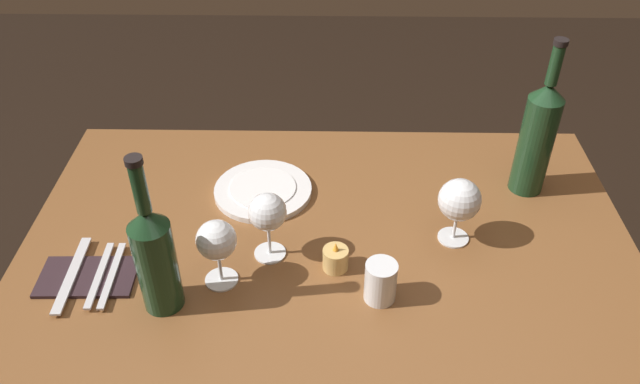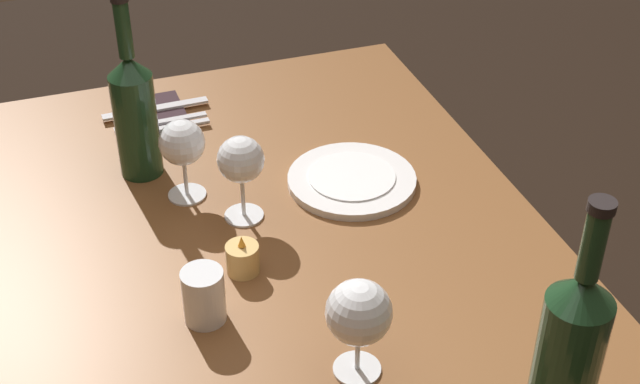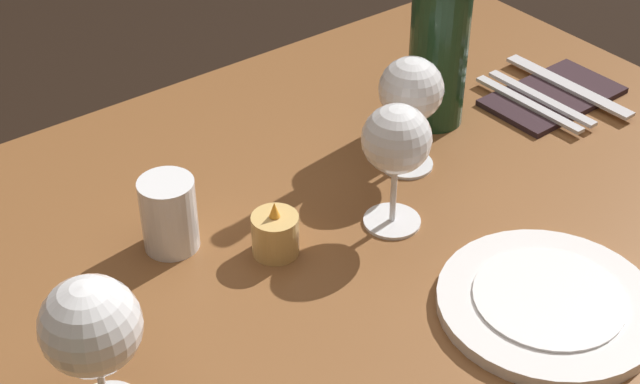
{
  "view_description": "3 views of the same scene",
  "coord_description": "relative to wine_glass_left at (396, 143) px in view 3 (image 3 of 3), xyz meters",
  "views": [
    {
      "loc": [
        0.0,
        0.97,
        1.65
      ],
      "look_at": [
        0.02,
        -0.05,
        0.85
      ],
      "focal_mm": 35.51,
      "sensor_mm": 36.0,
      "label": 1
    },
    {
      "loc": [
        -1.07,
        0.29,
        1.65
      ],
      "look_at": [
        0.02,
        -0.08,
        0.84
      ],
      "focal_mm": 50.73,
      "sensor_mm": 36.0,
      "label": 2
    },
    {
      "loc": [
        -0.46,
        -0.61,
        1.41
      ],
      "look_at": [
        -0.0,
        -0.0,
        0.85
      ],
      "focal_mm": 53.45,
      "sensor_mm": 36.0,
      "label": 3
    }
  ],
  "objects": [
    {
      "name": "folded_napkin",
      "position": [
        0.36,
        0.08,
        -0.11
      ],
      "size": [
        0.19,
        0.11,
        0.01
      ],
      "color": "#2D1E23",
      "rests_on": "dining_table"
    },
    {
      "name": "wine_glass_centre",
      "position": [
        -0.39,
        -0.05,
        -0.01
      ],
      "size": [
        0.09,
        0.09,
        0.15
      ],
      "color": "white",
      "rests_on": "dining_table"
    },
    {
      "name": "wine_glass_right",
      "position": [
        0.09,
        0.08,
        -0.0
      ],
      "size": [
        0.08,
        0.08,
        0.15
      ],
      "color": "white",
      "rests_on": "dining_table"
    },
    {
      "name": "fork_inner",
      "position": [
        0.33,
        0.08,
        -0.1
      ],
      "size": [
        0.02,
        0.18,
        0.0
      ],
      "color": "silver",
      "rests_on": "folded_napkin"
    },
    {
      "name": "dinner_plate",
      "position": [
        0.03,
        -0.2,
        -0.1
      ],
      "size": [
        0.23,
        0.23,
        0.02
      ],
      "color": "white",
      "rests_on": "dining_table"
    },
    {
      "name": "wine_glass_left",
      "position": [
        0.0,
        0.0,
        0.0
      ],
      "size": [
        0.08,
        0.08,
        0.15
      ],
      "color": "white",
      "rests_on": "dining_table"
    },
    {
      "name": "table_knife",
      "position": [
        0.39,
        0.08,
        -0.1
      ],
      "size": [
        0.03,
        0.21,
        0.0
      ],
      "color": "silver",
      "rests_on": "folded_napkin"
    },
    {
      "name": "fork_outer",
      "position": [
        0.31,
        0.08,
        -0.1
      ],
      "size": [
        0.02,
        0.18,
        0.0
      ],
      "color": "silver",
      "rests_on": "folded_napkin"
    },
    {
      "name": "wine_bottle_second",
      "position": [
        0.19,
        0.14,
        0.01
      ],
      "size": [
        0.08,
        0.08,
        0.34
      ],
      "color": "#19381E",
      "rests_on": "dining_table"
    },
    {
      "name": "votive_candle",
      "position": [
        -0.14,
        0.04,
        -0.09
      ],
      "size": [
        0.05,
        0.05,
        0.07
      ],
      "color": "#DBB266",
      "rests_on": "dining_table"
    },
    {
      "name": "dining_table",
      "position": [
        -0.12,
        -0.02,
        -0.2
      ],
      "size": [
        1.3,
        0.9,
        0.74
      ],
      "color": "brown",
      "rests_on": "ground"
    },
    {
      "name": "water_tumbler",
      "position": [
        -0.22,
        0.12,
        -0.07
      ],
      "size": [
        0.06,
        0.06,
        0.09
      ],
      "color": "white",
      "rests_on": "dining_table"
    }
  ]
}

